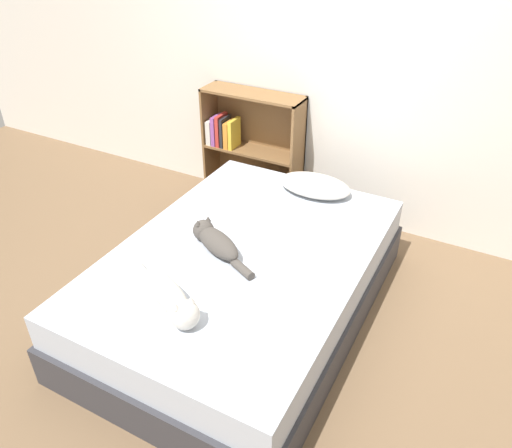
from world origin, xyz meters
name	(u,v)px	position (x,y,z in m)	size (l,w,h in m)	color
ground_plane	(245,310)	(0.00, 0.00, 0.00)	(8.00, 8.00, 0.00)	brown
wall_back	(338,62)	(0.00, 1.42, 1.25)	(8.00, 0.06, 2.50)	silver
bed	(244,282)	(0.00, 0.00, 0.24)	(1.44, 2.10, 0.48)	#333338
pillow	(315,185)	(0.10, 0.86, 0.53)	(0.52, 0.32, 0.11)	beige
cat_light	(171,298)	(-0.08, -0.61, 0.56)	(0.61, 0.35, 0.17)	beige
cat_dark	(215,241)	(-0.16, -0.07, 0.54)	(0.52, 0.31, 0.15)	#47423D
bookshelf	(250,145)	(-0.66, 1.29, 0.51)	(0.83, 0.26, 0.98)	brown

